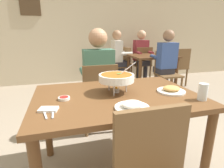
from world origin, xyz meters
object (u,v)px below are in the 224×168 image
Objects in this scene: curry_bowl at (116,78)px; sauce_dish at (64,98)px; dining_table_main at (117,106)px; chair_diner_main at (99,94)px; chair_bg_middle at (122,63)px; patron_bg_right at (166,59)px; patron_bg_left at (141,53)px; rice_plate at (132,106)px; chair_bg_right at (166,70)px; appetizer_plate at (171,90)px; patron_bg_middle at (118,54)px; diner_main at (98,75)px; drink_glass at (203,93)px; chair_bg_corner at (178,65)px; chair_bg_left at (142,62)px; dining_table_far at (152,61)px.

sauce_dish is at bearing -172.78° from curry_bowl.
chair_diner_main is (-0.00, 0.75, -0.15)m from dining_table_main.
dining_table_main is 0.44m from sauce_dish.
chair_bg_middle is (1.05, 2.88, -0.38)m from curry_bowl.
patron_bg_left is at bearing 91.95° from patron_bg_right.
rice_plate is 2.67m from chair_bg_right.
patron_bg_middle is at bearing 81.19° from appetizer_plate.
chair_bg_middle is at bearing 64.12° from chair_diner_main.
diner_main is at bearing -147.25° from patron_bg_right.
diner_main is at bearing 90.00° from dining_table_main.
patron_bg_middle reaches higher than chair_diner_main.
drink_glass is at bearing -96.04° from patron_bg_middle.
rice_plate is 0.58m from drink_glass.
chair_bg_right is 1.10m from patron_bg_left.
chair_bg_corner is at bearing 40.50° from sauce_dish.
patron_bg_left is (1.98, 2.88, -0.03)m from sauce_dish.
appetizer_plate is 3.17m from chair_bg_left.
chair_bg_middle is 1.00× the size of chair_bg_corner.
chair_bg_corner is (0.65, -0.60, 0.00)m from chair_bg_left.
diner_main is 5.46× the size of rice_plate.
chair_bg_corner is at bearing 52.96° from appetizer_plate.
patron_bg_right is (2.02, 1.81, -0.03)m from sauce_dish.
chair_bg_right is at bearing -142.53° from chair_bg_corner.
dining_table_main is at bearing -118.95° from chair_bg_left.
dining_table_far is at bearing -87.75° from patron_bg_left.
chair_bg_right reaches higher than dining_table_far.
chair_bg_middle is (-0.54, 0.05, 0.00)m from chair_bg_left.
drink_glass is 3.31m from patron_bg_left.
chair_bg_middle is at bearing 174.96° from chair_bg_left.
dining_table_main is 0.33m from rice_plate.
patron_bg_left is (1.54, 2.82, -0.14)m from curry_bowl.
chair_diner_main and chair_bg_corner have the same top height.
chair_bg_right is (0.05, -0.53, -0.12)m from dining_table_far.
rice_plate is at bearing -34.55° from sauce_dish.
chair_bg_left is at bearing 91.50° from chair_bg_right.
chair_bg_right is at bearing 4.13° from patron_bg_right.
rice_plate is at bearing -120.54° from dining_table_far.
curry_bowl is (0.01, 0.05, 0.23)m from dining_table_main.
patron_bg_middle is at bearing 122.07° from patron_bg_right.
patron_bg_middle is at bearing -177.43° from chair_bg_left.
patron_bg_left is at bearing 64.20° from rice_plate.
curry_bowl is (0.01, -0.73, 0.14)m from diner_main.
chair_bg_middle is 1.36m from chair_bg_corner.
patron_bg_left is at bearing 94.04° from chair_bg_right.
chair_diner_main and chair_bg_right have the same top height.
patron_bg_left is 1.00× the size of patron_bg_middle.
chair_bg_middle is at bearing 70.15° from dining_table_main.
rice_plate is 3.07m from dining_table_far.
drink_glass reaches higher than dining_table_main.
patron_bg_middle reaches higher than chair_bg_left.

